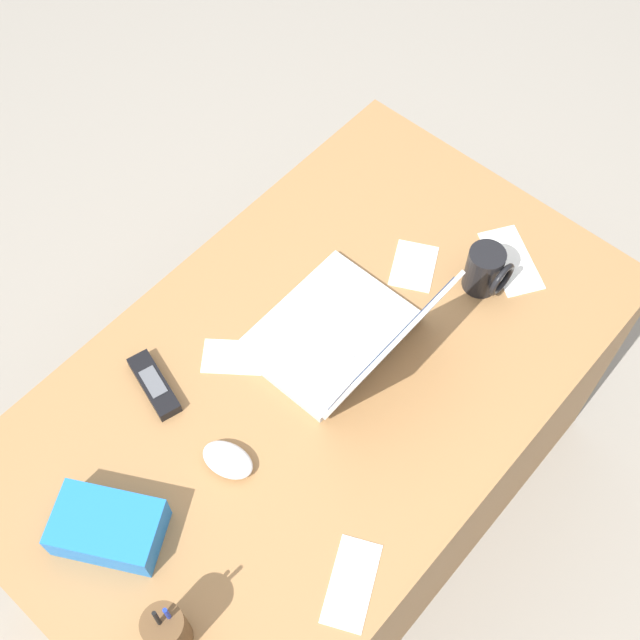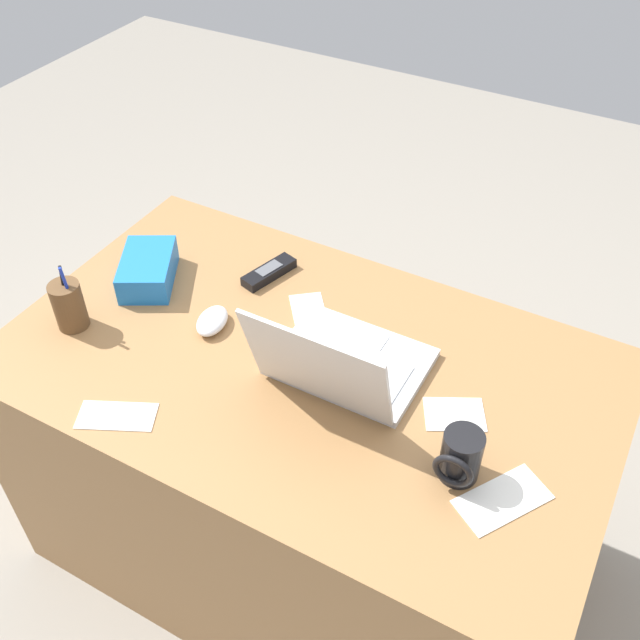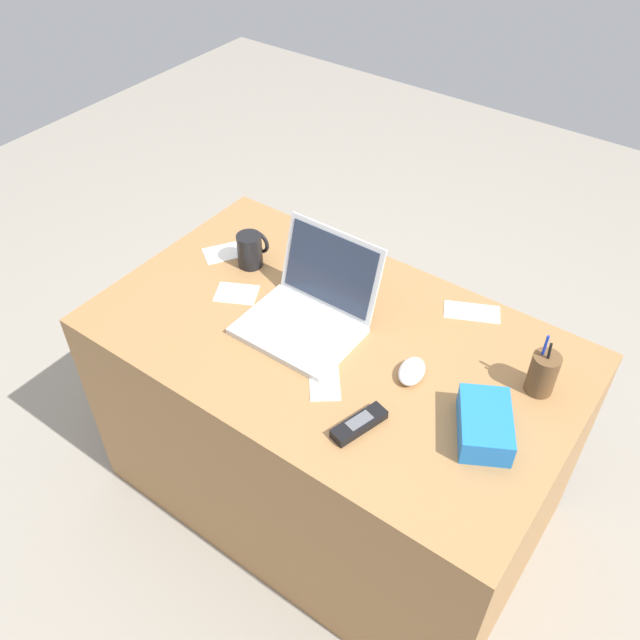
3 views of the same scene
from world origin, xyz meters
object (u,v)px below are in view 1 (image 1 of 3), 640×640
at_px(coffee_mug_white, 486,270).
at_px(pen_holder, 167,631).
at_px(computer_mouse, 226,459).
at_px(snack_bag, 108,527).
at_px(cordless_phone, 154,385).
at_px(laptop, 348,336).

bearing_deg(coffee_mug_white, pen_holder, 1.85).
bearing_deg(computer_mouse, snack_bag, -25.98).
bearing_deg(cordless_phone, laptop, 144.67).
distance_m(computer_mouse, snack_bag, 0.23).
bearing_deg(snack_bag, coffee_mug_white, 168.25).
relative_size(computer_mouse, coffee_mug_white, 0.94).
height_order(laptop, coffee_mug_white, laptop).
bearing_deg(snack_bag, laptop, 173.13).
height_order(pen_holder, snack_bag, pen_holder).
bearing_deg(laptop, coffee_mug_white, 159.67).
bearing_deg(cordless_phone, coffee_mug_white, 151.50).
bearing_deg(computer_mouse, pen_holder, 16.50).
xyz_separation_m(computer_mouse, pen_holder, (0.28, 0.15, 0.04)).
distance_m(coffee_mug_white, pen_holder, 0.90).
height_order(cordless_phone, snack_bag, snack_bag).
height_order(laptop, pen_holder, laptop).
bearing_deg(computer_mouse, cordless_phone, -106.19).
bearing_deg(laptop, computer_mouse, -1.61).
bearing_deg(pen_holder, laptop, -166.97).
xyz_separation_m(laptop, coffee_mug_white, (-0.30, 0.11, 0.01)).
relative_size(computer_mouse, pen_holder, 0.58).
relative_size(computer_mouse, cordless_phone, 0.66).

